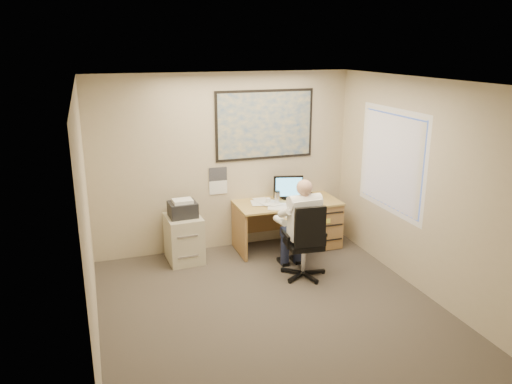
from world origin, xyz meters
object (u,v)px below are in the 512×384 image
object	(u,v)px
filing_cabinet	(184,234)
office_chair	(305,256)
desk	(306,218)
person	(303,228)

from	to	relation	value
filing_cabinet	office_chair	world-z (taller)	office_chair
filing_cabinet	office_chair	bearing A→B (deg)	-39.80
desk	office_chair	xyz separation A→B (m)	(-0.50, -1.08, -0.13)
person	desk	bearing A→B (deg)	61.62
office_chair	desk	bearing A→B (deg)	70.53
desk	person	size ratio (longest dim) A/B	1.17
office_chair	filing_cabinet	bearing A→B (deg)	148.43
filing_cabinet	person	bearing A→B (deg)	-37.80
filing_cabinet	person	xyz separation A→B (m)	(1.45, -1.01, 0.28)
desk	filing_cabinet	distance (m)	1.96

